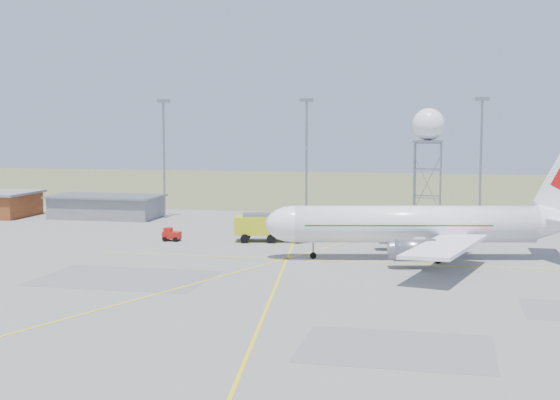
% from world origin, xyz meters
% --- Properties ---
extents(ground, '(400.00, 400.00, 0.00)m').
position_xyz_m(ground, '(0.00, 0.00, 0.00)').
color(ground, gray).
rests_on(ground, ground).
extents(grass_strip, '(400.00, 120.00, 0.03)m').
position_xyz_m(grass_strip, '(0.00, 140.00, 0.01)').
color(grass_strip, '#556638').
rests_on(grass_strip, ground).
extents(building_grey, '(19.00, 10.00, 3.90)m').
position_xyz_m(building_grey, '(-45.00, 64.00, 1.97)').
color(building_grey, gray).
rests_on(building_grey, ground).
extents(mast_a, '(2.20, 0.50, 20.50)m').
position_xyz_m(mast_a, '(-35.00, 66.00, 12.07)').
color(mast_a, gray).
rests_on(mast_a, ground).
extents(mast_b, '(2.20, 0.50, 20.50)m').
position_xyz_m(mast_b, '(-10.00, 66.00, 12.07)').
color(mast_b, gray).
rests_on(mast_b, ground).
extents(mast_c, '(2.20, 0.50, 20.50)m').
position_xyz_m(mast_c, '(18.00, 66.00, 12.07)').
color(mast_c, gray).
rests_on(mast_c, ground).
extents(airliner_main, '(39.26, 37.53, 13.44)m').
position_xyz_m(airliner_main, '(10.03, 33.96, 4.12)').
color(airliner_main, white).
rests_on(airliner_main, ground).
extents(radar_tower, '(5.20, 5.20, 18.83)m').
position_xyz_m(radar_tower, '(9.72, 67.72, 10.57)').
color(radar_tower, gray).
rests_on(radar_tower, ground).
extents(fire_truck, '(10.60, 5.62, 4.05)m').
position_xyz_m(fire_truck, '(-10.44, 43.78, 1.95)').
color(fire_truck, '#BFC917').
rests_on(fire_truck, ground).
extents(baggage_tug, '(2.45, 1.99, 1.86)m').
position_xyz_m(baggage_tug, '(-24.47, 41.07, 0.70)').
color(baggage_tug, '#AA130C').
rests_on(baggage_tug, ground).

